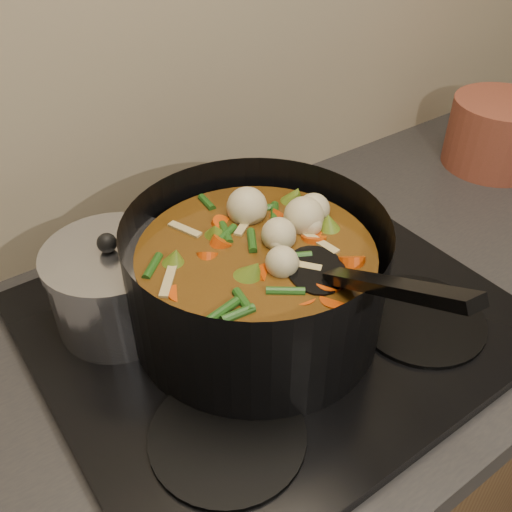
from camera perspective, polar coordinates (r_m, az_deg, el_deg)
counter at (r=1.19m, az=1.15°, el=-22.41°), size 2.64×0.64×0.91m
stovetop at (r=0.81m, az=1.56°, el=-6.25°), size 0.62×0.54×0.03m
stockpot at (r=0.74m, az=0.05°, el=-2.42°), size 0.41×0.50×0.25m
saucepan at (r=0.78m, az=-13.86°, el=-2.90°), size 0.18×0.18×0.14m
terracotta_crock at (r=1.26m, az=22.98°, el=11.21°), size 0.20×0.20×0.14m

